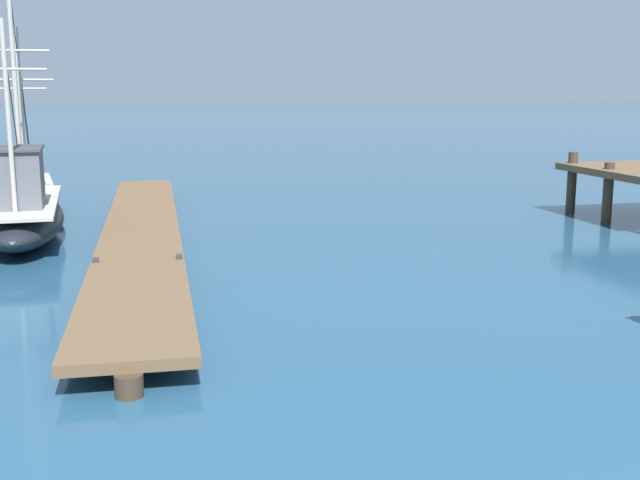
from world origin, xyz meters
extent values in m
cube|color=brown|center=(-5.52, 16.32, 0.37)|extent=(2.84, 20.03, 0.16)
cylinder|color=#3D3023|center=(-5.00, 6.36, 0.15)|extent=(0.36, 0.36, 0.29)
cylinder|color=#3D3023|center=(-5.26, 11.34, 0.15)|extent=(0.36, 0.36, 0.29)
cylinder|color=#3D3023|center=(-5.52, 16.32, 0.15)|extent=(0.36, 0.36, 0.29)
cylinder|color=#3D3023|center=(-5.79, 21.31, 0.15)|extent=(0.36, 0.36, 0.29)
cylinder|color=#3D3023|center=(-6.05, 26.29, 0.15)|extent=(0.36, 0.36, 0.29)
cube|color=#333338|center=(-6.12, 12.30, 0.49)|extent=(0.13, 0.21, 0.08)
cube|color=#333338|center=(-4.52, 12.38, 0.49)|extent=(0.13, 0.21, 0.08)
ellipsoid|color=silver|center=(-9.55, 22.49, 0.45)|extent=(3.17, 6.12, 0.90)
cube|color=#B2AD9E|center=(-9.55, 22.49, 0.86)|extent=(2.81, 5.50, 0.08)
cube|color=#19234C|center=(-9.55, 22.49, 0.25)|extent=(3.16, 6.01, 0.08)
cube|color=silver|center=(-9.36, 21.64, 1.37)|extent=(1.32, 1.59, 0.94)
cube|color=#3D3D42|center=(-9.36, 21.64, 1.87)|extent=(1.43, 1.72, 0.06)
cylinder|color=#B2ADA3|center=(-9.61, 22.78, 3.12)|extent=(0.11, 0.11, 4.45)
cylinder|color=#B2ADA3|center=(-9.61, 22.78, 3.76)|extent=(1.75, 0.44, 0.06)
cylinder|color=#333338|center=(-9.86, 23.95, 3.35)|extent=(0.52, 2.27, 3.29)
cylinder|color=#B2ADA3|center=(-9.89, 24.06, 3.54)|extent=(0.11, 0.11, 5.28)
cylinder|color=#B2ADA3|center=(-9.89, 24.06, 4.03)|extent=(1.75, 0.44, 0.06)
cylinder|color=#333338|center=(-10.19, 25.45, 3.80)|extent=(0.61, 2.69, 3.90)
ellipsoid|color=black|center=(-8.50, 17.35, 0.50)|extent=(2.83, 6.99, 1.00)
cube|color=#B2AD9E|center=(-8.50, 17.35, 0.96)|extent=(2.51, 6.29, 0.08)
cube|color=#565B66|center=(-8.36, 16.35, 1.68)|extent=(1.38, 1.93, 1.35)
cube|color=#3D3D42|center=(-8.36, 16.35, 2.38)|extent=(1.49, 2.08, 0.06)
cylinder|color=#B2ADA3|center=(-8.54, 17.69, 4.10)|extent=(0.11, 0.11, 6.19)
cylinder|color=#B2ADA3|center=(-8.54, 17.69, 4.68)|extent=(1.73, 0.29, 0.06)
cylinder|color=#333338|center=(-8.77, 19.35, 4.41)|extent=(0.46, 3.19, 4.58)
cylinder|color=#B2ADA3|center=(-8.75, 19.21, 3.18)|extent=(0.11, 0.11, 4.35)
cylinder|color=#B2ADA3|center=(-8.75, 19.21, 3.99)|extent=(1.73, 0.29, 0.06)
cylinder|color=#333338|center=(-8.91, 20.37, 3.39)|extent=(0.33, 2.25, 3.22)
cylinder|color=#B2ADA3|center=(-8.22, 15.34, 3.13)|extent=(0.11, 0.11, 4.26)
cylinder|color=#B2ADA3|center=(-8.22, 15.34, 4.18)|extent=(1.73, 0.29, 0.06)
cylinder|color=#333338|center=(-8.38, 16.48, 3.35)|extent=(0.32, 2.20, 3.16)
cylinder|color=#3D3023|center=(7.13, 19.35, 0.94)|extent=(0.28, 0.28, 1.87)
cylinder|color=#3D3023|center=(7.29, 17.46, 0.86)|extent=(0.28, 0.28, 1.73)
camera|label=1|loc=(-4.05, -3.14, 3.75)|focal=44.30mm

